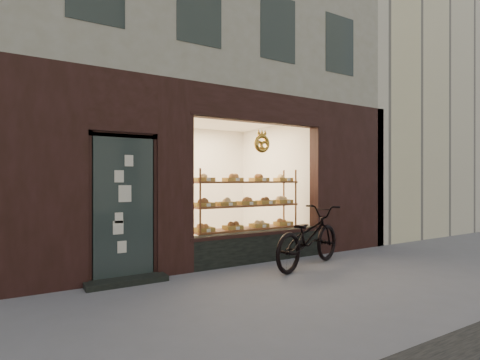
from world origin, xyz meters
TOP-DOWN VIEW (x-y plane):
  - ground at (0.00, 0.00)m, footprint 90.00×90.00m
  - bakery_building at (0.04, 5.29)m, footprint 7.20×7.28m
  - neighbor_right at (9.60, 5.50)m, footprint 12.00×7.00m
  - display_shelf at (0.45, 2.55)m, footprint 2.20×0.45m
  - bicycle at (0.95, 1.34)m, footprint 2.08×1.28m

SIDE VIEW (x-z plane):
  - ground at x=0.00m, z-range 0.00..0.00m
  - bicycle at x=0.95m, z-range 0.00..1.03m
  - display_shelf at x=0.45m, z-range 0.02..1.72m
  - neighbor_right at x=9.60m, z-range 0.00..9.00m
  - bakery_building at x=0.04m, z-range 1.08..10.08m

